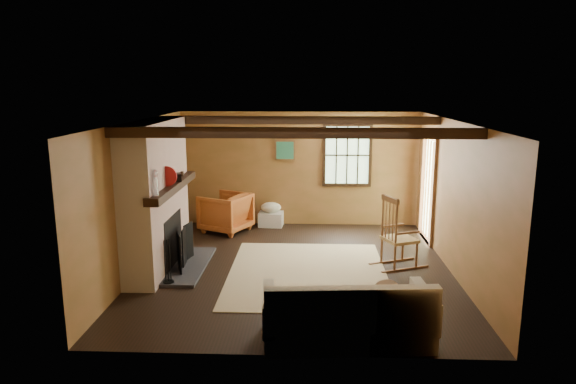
{
  "coord_description": "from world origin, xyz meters",
  "views": [
    {
      "loc": [
        0.22,
        -7.95,
        2.96
      ],
      "look_at": [
        -0.14,
        0.4,
        1.2
      ],
      "focal_mm": 32.0,
      "sensor_mm": 36.0,
      "label": 1
    }
  ],
  "objects_px": {
    "rocking_chair": "(397,237)",
    "fireplace": "(158,202)",
    "sofa": "(348,318)",
    "laundry_basket": "(271,219)",
    "armchair": "(226,212)"
  },
  "relations": [
    {
      "from": "rocking_chair",
      "to": "fireplace",
      "type": "bearing_deg",
      "value": 69.74
    },
    {
      "from": "sofa",
      "to": "laundry_basket",
      "type": "xyz_separation_m",
      "value": [
        -1.27,
        4.94,
        -0.13
      ]
    },
    {
      "from": "laundry_basket",
      "to": "armchair",
      "type": "relative_size",
      "value": 0.57
    },
    {
      "from": "fireplace",
      "to": "laundry_basket",
      "type": "height_order",
      "value": "fireplace"
    },
    {
      "from": "sofa",
      "to": "laundry_basket",
      "type": "distance_m",
      "value": 5.1
    },
    {
      "from": "fireplace",
      "to": "armchair",
      "type": "bearing_deg",
      "value": 70.64
    },
    {
      "from": "fireplace",
      "to": "rocking_chair",
      "type": "bearing_deg",
      "value": 2.7
    },
    {
      "from": "laundry_basket",
      "to": "armchair",
      "type": "xyz_separation_m",
      "value": [
        -0.89,
        -0.44,
        0.25
      ]
    },
    {
      "from": "fireplace",
      "to": "rocking_chair",
      "type": "height_order",
      "value": "fireplace"
    },
    {
      "from": "sofa",
      "to": "laundry_basket",
      "type": "relative_size",
      "value": 4.06
    },
    {
      "from": "sofa",
      "to": "laundry_basket",
      "type": "bearing_deg",
      "value": 100.01
    },
    {
      "from": "sofa",
      "to": "armchair",
      "type": "bearing_deg",
      "value": 111.28
    },
    {
      "from": "sofa",
      "to": "armchair",
      "type": "relative_size",
      "value": 2.32
    },
    {
      "from": "rocking_chair",
      "to": "laundry_basket",
      "type": "height_order",
      "value": "rocking_chair"
    },
    {
      "from": "fireplace",
      "to": "laundry_basket",
      "type": "distance_m",
      "value": 3.18
    }
  ]
}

